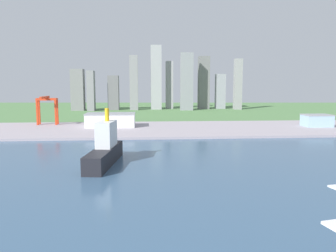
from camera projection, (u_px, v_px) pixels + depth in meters
ground_plane at (182, 171)px, 207.80m from camera, size 2400.00×2400.00×0.00m
water_bay at (197, 205)px, 148.41m from camera, size 840.00×360.00×0.15m
industrial_pier at (164, 129)px, 395.67m from camera, size 840.00×140.00×2.50m
cargo_ship at (105, 149)px, 225.09m from camera, size 20.44×64.69×37.47m
port_crane_red at (47, 104)px, 423.98m from camera, size 25.45×34.78×36.89m
warehouse_main at (111, 120)px, 406.69m from camera, size 60.07×33.00×16.65m
warehouse_annex at (317, 120)px, 408.52m from camera, size 32.77×24.16×14.98m
distant_skyline at (159, 85)px, 716.20m from camera, size 363.57×76.22×138.27m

